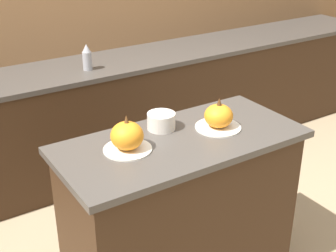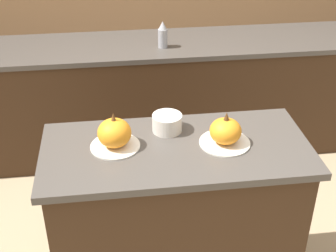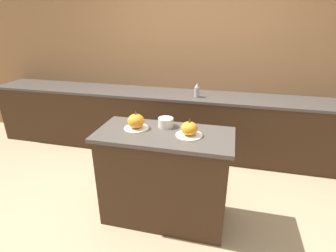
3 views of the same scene
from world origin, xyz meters
name	(u,v)px [view 3 (image 3 of 3)]	position (x,y,z in m)	size (l,w,h in m)	color
ground_plane	(165,216)	(0.00, 0.00, 0.00)	(12.00, 12.00, 0.00)	tan
wall_back	(195,64)	(0.00, 1.76, 1.25)	(8.00, 0.06, 2.50)	#9E7047
kitchen_island	(164,177)	(0.00, 0.00, 0.47)	(1.22, 0.57, 0.93)	#382314
back_counter	(189,124)	(0.00, 1.43, 0.44)	(6.00, 0.60, 0.89)	#382314
pumpkin_cake_left	(136,122)	(-0.27, 0.04, 1.00)	(0.23, 0.23, 0.18)	silver
pumpkin_cake_right	(189,129)	(0.22, 0.00, 0.99)	(0.23, 0.23, 0.16)	silver
bottle_tall	(197,90)	(0.10, 1.34, 0.98)	(0.07, 0.07, 0.19)	#99999E
mixing_bowl	(166,122)	(-0.02, 0.15, 0.97)	(0.14, 0.14, 0.08)	beige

